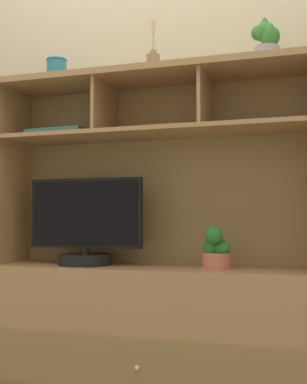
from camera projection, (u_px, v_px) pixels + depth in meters
back_wall at (167, 97)px, 2.66m from camera, size 6.00×0.02×2.80m
media_console at (154, 288)px, 2.40m from camera, size 1.63×0.44×1.46m
tv_monitor at (85, 229)px, 2.47m from camera, size 0.58×0.25×0.42m
potted_orchid at (216, 252)px, 2.27m from camera, size 0.15×0.15×0.19m
magazine_stack_left at (62, 134)px, 2.62m from camera, size 0.33×0.22×0.03m
magazine_stack_centre at (157, 130)px, 2.46m from camera, size 0.29×0.21×0.02m
diffuser_bottle at (153, 63)px, 2.44m from camera, size 0.06×0.06×0.26m
potted_succulent at (267, 42)px, 2.29m from camera, size 0.13×0.13×0.22m
ceramic_vase at (57, 71)px, 2.63m from camera, size 0.11×0.11×0.13m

